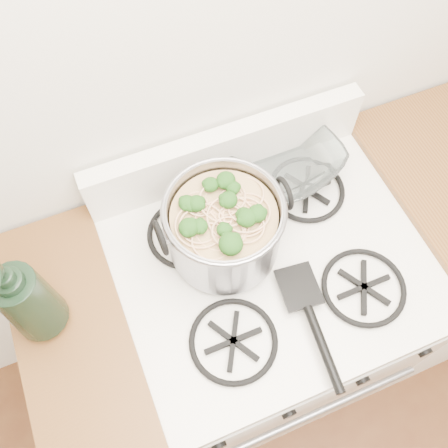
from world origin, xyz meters
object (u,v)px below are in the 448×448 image
bottle (23,296)px  gas_range (261,321)px  glass_bowl (285,163)px  spatula (299,286)px  stock_pot (224,227)px

bottle → gas_range: bearing=-3.1°
glass_bowl → gas_range: bearing=-121.0°
spatula → bottle: size_ratio=1.01×
gas_range → glass_bowl: bearing=59.0°
spatula → stock_pot: bearing=131.4°
spatula → glass_bowl: 0.35m
gas_range → bottle: 0.84m
spatula → glass_bowl: (0.12, 0.33, 0.00)m
stock_pot → spatula: bearing=-55.0°
stock_pot → spatula: 0.22m
glass_bowl → bottle: bearing=-165.7°
gas_range → bottle: (-0.55, 0.06, 0.64)m
bottle → glass_bowl: bearing=17.7°
glass_bowl → bottle: 0.73m
stock_pot → bottle: size_ratio=1.00×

